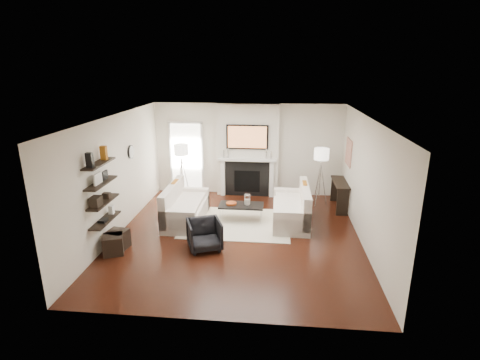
# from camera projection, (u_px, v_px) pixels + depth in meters

# --- Properties ---
(room_envelope) EXTENTS (6.00, 6.00, 6.00)m
(room_envelope) POSITION_uv_depth(u_px,v_px,m) (237.00, 179.00, 8.18)
(room_envelope) COLOR #33140B
(room_envelope) RESTS_ON ground
(chimney_breast) EXTENTS (1.80, 0.25, 2.70)m
(chimney_breast) POSITION_uv_depth(u_px,v_px,m) (248.00, 151.00, 10.91)
(chimney_breast) COLOR silver
(chimney_breast) RESTS_ON floor
(fireplace_surround) EXTENTS (1.30, 0.02, 1.04)m
(fireplace_surround) POSITION_uv_depth(u_px,v_px,m) (247.00, 179.00, 11.03)
(fireplace_surround) COLOR black
(fireplace_surround) RESTS_ON floor
(firebox) EXTENTS (0.75, 0.02, 0.65)m
(firebox) POSITION_uv_depth(u_px,v_px,m) (247.00, 181.00, 11.05)
(firebox) COLOR black
(firebox) RESTS_ON floor
(mantel_pilaster_l) EXTENTS (0.12, 0.08, 1.10)m
(mantel_pilaster_l) POSITION_uv_depth(u_px,v_px,m) (223.00, 178.00, 11.06)
(mantel_pilaster_l) COLOR white
(mantel_pilaster_l) RESTS_ON floor
(mantel_pilaster_r) EXTENTS (0.12, 0.08, 1.10)m
(mantel_pilaster_r) POSITION_uv_depth(u_px,v_px,m) (272.00, 179.00, 10.93)
(mantel_pilaster_r) COLOR white
(mantel_pilaster_r) RESTS_ON floor
(mantel_shelf) EXTENTS (1.70, 0.18, 0.07)m
(mantel_shelf) POSITION_uv_depth(u_px,v_px,m) (247.00, 160.00, 10.81)
(mantel_shelf) COLOR white
(mantel_shelf) RESTS_ON chimney_breast
(tv_body) EXTENTS (1.20, 0.06, 0.70)m
(tv_body) POSITION_uv_depth(u_px,v_px,m) (247.00, 137.00, 10.63)
(tv_body) COLOR black
(tv_body) RESTS_ON chimney_breast
(tv_screen) EXTENTS (1.10, 0.00, 0.62)m
(tv_screen) POSITION_uv_depth(u_px,v_px,m) (247.00, 137.00, 10.60)
(tv_screen) COLOR #BF723F
(tv_screen) RESTS_ON tv_body
(candlestick_l_tall) EXTENTS (0.04, 0.04, 0.30)m
(candlestick_l_tall) POSITION_uv_depth(u_px,v_px,m) (228.00, 153.00, 10.81)
(candlestick_l_tall) COLOR silver
(candlestick_l_tall) RESTS_ON mantel_shelf
(candlestick_l_short) EXTENTS (0.04, 0.04, 0.24)m
(candlestick_l_short) POSITION_uv_depth(u_px,v_px,m) (224.00, 154.00, 10.83)
(candlestick_l_short) COLOR silver
(candlestick_l_short) RESTS_ON mantel_shelf
(candlestick_r_tall) EXTENTS (0.04, 0.04, 0.30)m
(candlestick_r_tall) POSITION_uv_depth(u_px,v_px,m) (266.00, 154.00, 10.71)
(candlestick_r_tall) COLOR silver
(candlestick_r_tall) RESTS_ON mantel_shelf
(candlestick_r_short) EXTENTS (0.04, 0.04, 0.24)m
(candlestick_r_short) POSITION_uv_depth(u_px,v_px,m) (271.00, 155.00, 10.71)
(candlestick_r_short) COLOR silver
(candlestick_r_short) RESTS_ON mantel_shelf
(hallway_panel) EXTENTS (0.90, 0.02, 2.10)m
(hallway_panel) POSITION_uv_depth(u_px,v_px,m) (187.00, 158.00, 11.28)
(hallway_panel) COLOR white
(hallway_panel) RESTS_ON floor
(door_trim_l) EXTENTS (0.06, 0.06, 2.16)m
(door_trim_l) POSITION_uv_depth(u_px,v_px,m) (171.00, 158.00, 11.30)
(door_trim_l) COLOR white
(door_trim_l) RESTS_ON floor
(door_trim_r) EXTENTS (0.06, 0.06, 2.16)m
(door_trim_r) POSITION_uv_depth(u_px,v_px,m) (202.00, 159.00, 11.21)
(door_trim_r) COLOR white
(door_trim_r) RESTS_ON floor
(door_trim_top) EXTENTS (1.02, 0.06, 0.06)m
(door_trim_top) POSITION_uv_depth(u_px,v_px,m) (185.00, 122.00, 10.94)
(door_trim_top) COLOR white
(door_trim_top) RESTS_ON wall_back
(rug) EXTENTS (2.60, 2.00, 0.01)m
(rug) POSITION_uv_depth(u_px,v_px,m) (236.00, 223.00, 9.24)
(rug) COLOR beige
(rug) RESTS_ON floor
(loveseat_left_base) EXTENTS (0.85, 1.80, 0.42)m
(loveseat_left_base) POSITION_uv_depth(u_px,v_px,m) (186.00, 213.00, 9.32)
(loveseat_left_base) COLOR silver
(loveseat_left_base) RESTS_ON floor
(loveseat_left_back) EXTENTS (0.18, 1.80, 0.80)m
(loveseat_left_back) POSITION_uv_depth(u_px,v_px,m) (172.00, 201.00, 9.26)
(loveseat_left_back) COLOR silver
(loveseat_left_back) RESTS_ON floor
(loveseat_left_arm_n) EXTENTS (0.85, 0.18, 0.60)m
(loveseat_left_arm_n) POSITION_uv_depth(u_px,v_px,m) (178.00, 223.00, 8.52)
(loveseat_left_arm_n) COLOR silver
(loveseat_left_arm_n) RESTS_ON floor
(loveseat_left_arm_s) EXTENTS (0.85, 0.18, 0.60)m
(loveseat_left_arm_s) POSITION_uv_depth(u_px,v_px,m) (193.00, 199.00, 10.06)
(loveseat_left_arm_s) COLOR silver
(loveseat_left_arm_s) RESTS_ON floor
(loveseat_left_cushion) EXTENTS (0.63, 1.44, 0.10)m
(loveseat_left_cushion) POSITION_uv_depth(u_px,v_px,m) (188.00, 203.00, 9.24)
(loveseat_left_cushion) COLOR silver
(loveseat_left_cushion) RESTS_ON loveseat_left_base
(pillow_left_orange) EXTENTS (0.10, 0.42, 0.42)m
(pillow_left_orange) POSITION_uv_depth(u_px,v_px,m) (175.00, 189.00, 9.48)
(pillow_left_orange) COLOR #A35D14
(pillow_left_orange) RESTS_ON loveseat_left_cushion
(pillow_left_charcoal) EXTENTS (0.10, 0.40, 0.40)m
(pillow_left_charcoal) POSITION_uv_depth(u_px,v_px,m) (169.00, 198.00, 8.91)
(pillow_left_charcoal) COLOR black
(pillow_left_charcoal) RESTS_ON loveseat_left_cushion
(loveseat_right_base) EXTENTS (0.85, 1.80, 0.42)m
(loveseat_right_base) POSITION_uv_depth(u_px,v_px,m) (290.00, 214.00, 9.26)
(loveseat_right_base) COLOR silver
(loveseat_right_base) RESTS_ON floor
(loveseat_right_back) EXTENTS (0.18, 1.80, 0.80)m
(loveseat_right_back) POSITION_uv_depth(u_px,v_px,m) (305.00, 203.00, 9.14)
(loveseat_right_back) COLOR silver
(loveseat_right_back) RESTS_ON floor
(loveseat_right_arm_n) EXTENTS (0.85, 0.18, 0.60)m
(loveseat_right_arm_n) POSITION_uv_depth(u_px,v_px,m) (292.00, 224.00, 8.47)
(loveseat_right_arm_n) COLOR silver
(loveseat_right_arm_n) RESTS_ON floor
(loveseat_right_arm_s) EXTENTS (0.85, 0.18, 0.60)m
(loveseat_right_arm_s) POSITION_uv_depth(u_px,v_px,m) (290.00, 199.00, 10.01)
(loveseat_right_arm_s) COLOR silver
(loveseat_right_arm_s) RESTS_ON floor
(loveseat_right_cushion) EXTENTS (0.63, 1.44, 0.10)m
(loveseat_right_cushion) POSITION_uv_depth(u_px,v_px,m) (289.00, 204.00, 9.19)
(loveseat_right_cushion) COLOR silver
(loveseat_right_cushion) RESTS_ON loveseat_right_base
(pillow_right_orange) EXTENTS (0.10, 0.42, 0.42)m
(pillow_right_orange) POSITION_uv_depth(u_px,v_px,m) (304.00, 191.00, 9.36)
(pillow_right_orange) COLOR #A35D14
(pillow_right_orange) RESTS_ON loveseat_right_cushion
(pillow_right_charcoal) EXTENTS (0.10, 0.40, 0.40)m
(pillow_right_charcoal) POSITION_uv_depth(u_px,v_px,m) (306.00, 199.00, 8.80)
(pillow_right_charcoal) COLOR black
(pillow_right_charcoal) RESTS_ON loveseat_right_cushion
(coffee_table) EXTENTS (1.10, 0.55, 0.04)m
(coffee_table) POSITION_uv_depth(u_px,v_px,m) (241.00, 205.00, 9.30)
(coffee_table) COLOR black
(coffee_table) RESTS_ON floor
(coffee_leg_nw) EXTENTS (0.02, 0.02, 0.38)m
(coffee_leg_nw) POSITION_uv_depth(u_px,v_px,m) (220.00, 216.00, 9.20)
(coffee_leg_nw) COLOR silver
(coffee_leg_nw) RESTS_ON floor
(coffee_leg_ne) EXTENTS (0.02, 0.02, 0.38)m
(coffee_leg_ne) POSITION_uv_depth(u_px,v_px,m) (261.00, 217.00, 9.11)
(coffee_leg_ne) COLOR silver
(coffee_leg_ne) RESTS_ON floor
(coffee_leg_sw) EXTENTS (0.02, 0.02, 0.38)m
(coffee_leg_sw) POSITION_uv_depth(u_px,v_px,m) (223.00, 209.00, 9.62)
(coffee_leg_sw) COLOR silver
(coffee_leg_sw) RESTS_ON floor
(coffee_leg_se) EXTENTS (0.02, 0.02, 0.38)m
(coffee_leg_se) POSITION_uv_depth(u_px,v_px,m) (262.00, 211.00, 9.53)
(coffee_leg_se) COLOR silver
(coffee_leg_se) RESTS_ON floor
(hurricane_glass) EXTENTS (0.14, 0.14, 0.25)m
(hurricane_glass) POSITION_uv_depth(u_px,v_px,m) (247.00, 200.00, 9.24)
(hurricane_glass) COLOR white
(hurricane_glass) RESTS_ON coffee_table
(hurricane_candle) EXTENTS (0.11, 0.11, 0.16)m
(hurricane_candle) POSITION_uv_depth(u_px,v_px,m) (247.00, 202.00, 9.26)
(hurricane_candle) COLOR white
(hurricane_candle) RESTS_ON coffee_table
(copper_bowl) EXTENTS (0.26, 0.26, 0.04)m
(copper_bowl) POSITION_uv_depth(u_px,v_px,m) (231.00, 203.00, 9.31)
(copper_bowl) COLOR #C35220
(copper_bowl) RESTS_ON coffee_table
(armchair) EXTENTS (0.86, 0.84, 0.69)m
(armchair) POSITION_uv_depth(u_px,v_px,m) (204.00, 233.00, 7.88)
(armchair) COLOR black
(armchair) RESTS_ON floor
(lamp_left_post) EXTENTS (0.02, 0.02, 1.20)m
(lamp_left_post) POSITION_uv_depth(u_px,v_px,m) (182.00, 178.00, 10.83)
(lamp_left_post) COLOR silver
(lamp_left_post) RESTS_ON floor
(lamp_left_shade) EXTENTS (0.40, 0.40, 0.30)m
(lamp_left_shade) POSITION_uv_depth(u_px,v_px,m) (181.00, 150.00, 10.57)
(lamp_left_shade) COLOR white
(lamp_left_shade) RESTS_ON lamp_left_post
(lamp_left_leg_a) EXTENTS (0.25, 0.02, 1.23)m
(lamp_left_leg_a) POSITION_uv_depth(u_px,v_px,m) (186.00, 178.00, 10.82)
(lamp_left_leg_a) COLOR silver
(lamp_left_leg_a) RESTS_ON floor
(lamp_left_leg_b) EXTENTS (0.14, 0.22, 1.23)m
(lamp_left_leg_b) POSITION_uv_depth(u_px,v_px,m) (181.00, 177.00, 10.92)
(lamp_left_leg_b) COLOR silver
(lamp_left_leg_b) RESTS_ON floor
(lamp_left_leg_c) EXTENTS (0.14, 0.22, 1.23)m
(lamp_left_leg_c) POSITION_uv_depth(u_px,v_px,m) (180.00, 179.00, 10.74)
(lamp_left_leg_c) COLOR silver
(lamp_left_leg_c) RESTS_ON floor
(lamp_right_post) EXTENTS (0.02, 0.02, 1.20)m
(lamp_right_post) POSITION_uv_depth(u_px,v_px,m) (320.00, 184.00, 10.31)
(lamp_right_post) COLOR silver
(lamp_right_post) RESTS_ON floor
(lamp_right_shade) EXTENTS (0.40, 0.40, 0.30)m
(lamp_right_shade) POSITION_uv_depth(u_px,v_px,m) (322.00, 154.00, 10.06)
(lamp_right_shade) COLOR white
(lamp_right_shade) RESTS_ON lamp_right_post
(lamp_right_leg_a) EXTENTS (0.25, 0.02, 1.23)m
(lamp_right_leg_a) POSITION_uv_depth(u_px,v_px,m) (324.00, 184.00, 10.30)
(lamp_right_leg_a) COLOR silver
(lamp_right_leg_a) RESTS_ON floor
(lamp_right_leg_b) EXTENTS (0.14, 0.22, 1.23)m
(lamp_right_leg_b) POSITION_uv_depth(u_px,v_px,m) (317.00, 183.00, 10.40)
(lamp_right_leg_b) COLOR silver
(lamp_right_leg_b) RESTS_ON floor
(lamp_right_leg_c) EXTENTS (0.14, 0.22, 1.23)m
(lamp_right_leg_c) POSITION_uv_depth(u_px,v_px,m) (318.00, 185.00, 10.22)
(lamp_right_leg_c) COLOR silver
(lamp_right_leg_c) RESTS_ON floor
(console_top) EXTENTS (0.35, 1.20, 0.04)m
(console_top) POSITION_uv_depth(u_px,v_px,m) (340.00, 182.00, 10.02)
(console_top) COLOR black
(console_top) RESTS_ON floor
(console_leg_n) EXTENTS (0.30, 0.04, 0.71)m
(console_leg_n) POSITION_uv_depth(u_px,v_px,m) (343.00, 203.00, 9.61)
(console_leg_n) COLOR black
(console_leg_n) RESTS_ON floor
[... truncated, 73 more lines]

